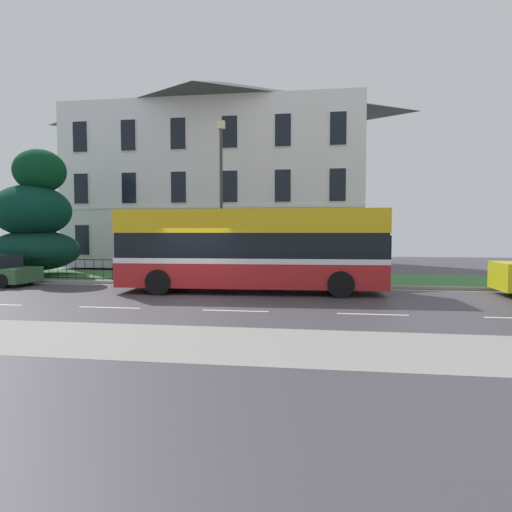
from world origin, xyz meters
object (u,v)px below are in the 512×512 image
street_lamp_post (221,190)px  single_decker_bus (251,249)px  georgian_townhouse (223,173)px  evergreen_tree (35,222)px

street_lamp_post → single_decker_bus: bearing=-57.0°
georgian_townhouse → single_decker_bus: size_ratio=1.85×
georgian_townhouse → street_lamp_post: georgian_townhouse is taller
evergreen_tree → street_lamp_post: 10.28m
street_lamp_post → evergreen_tree: bearing=174.0°
georgian_townhouse → street_lamp_post: size_ratio=2.63×
single_decker_bus → street_lamp_post: size_ratio=1.42×
single_decker_bus → street_lamp_post: 4.24m
georgian_townhouse → single_decker_bus: (4.13, -13.80, -4.92)m
evergreen_tree → street_lamp_post: bearing=-6.0°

